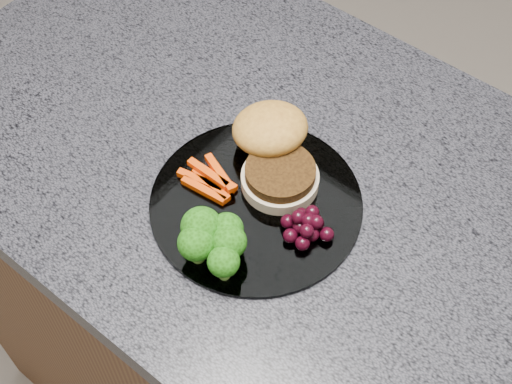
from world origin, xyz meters
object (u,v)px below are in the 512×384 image
at_px(grape_bunch, 306,226).
at_px(plate, 256,203).
at_px(island_cabinet, 308,354).
at_px(burger, 273,148).

bearing_deg(grape_bunch, plate, -178.33).
distance_m(island_cabinet, burger, 0.51).
bearing_deg(grape_bunch, burger, 147.12).
xyz_separation_m(island_cabinet, plate, (-0.07, -0.06, 0.47)).
distance_m(burger, grape_bunch, 0.12).
bearing_deg(burger, grape_bunch, -8.37).
relative_size(island_cabinet, grape_bunch, 18.74).
relative_size(plate, burger, 1.48).
distance_m(plate, grape_bunch, 0.08).
distance_m(island_cabinet, plate, 0.48).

